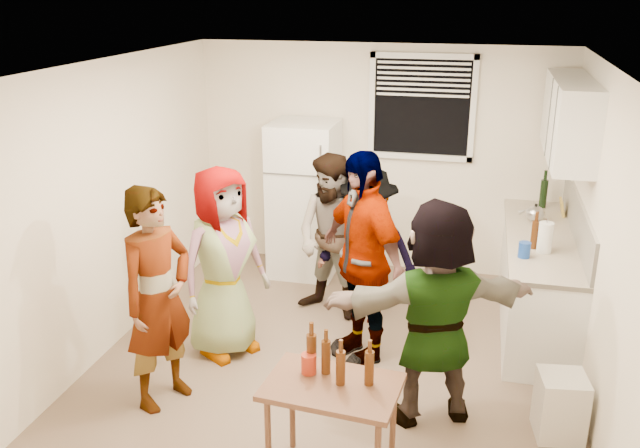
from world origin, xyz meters
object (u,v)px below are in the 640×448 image
(guest_back_left, at_px, (333,314))
(guest_back_right, at_px, (366,319))
(beer_bottle_counter, at_px, (533,248))
(wine_bottle, at_px, (542,207))
(guest_grey, at_px, (228,349))
(beer_bottle_table, at_px, (312,369))
(red_cup, at_px, (309,372))
(guest_orange, at_px, (429,414))
(trash_bin, at_px, (560,404))
(blue_cup, at_px, (524,257))
(refrigerator, at_px, (304,199))
(kettle, at_px, (534,221))
(guest_black, at_px, (360,355))
(guest_stripe, at_px, (167,398))

(guest_back_left, xyz_separation_m, guest_back_right, (0.33, -0.02, 0.00))
(beer_bottle_counter, bearing_deg, wine_bottle, 82.97)
(wine_bottle, distance_m, guest_back_right, 2.18)
(guest_grey, bearing_deg, beer_bottle_table, -104.32)
(red_cup, relative_size, guest_orange, 0.08)
(beer_bottle_counter, height_order, trash_bin, beer_bottle_counter)
(blue_cup, bearing_deg, guest_orange, -120.06)
(refrigerator, relative_size, guest_back_right, 1.13)
(kettle, xyz_separation_m, guest_back_right, (-1.52, -0.68, -0.90))
(kettle, distance_m, beer_bottle_counter, 0.75)
(guest_back_left, bearing_deg, kettle, 39.11)
(guest_orange, bearing_deg, guest_back_right, -85.23)
(red_cup, height_order, guest_black, red_cup)
(blue_cup, height_order, red_cup, blue_cup)
(beer_bottle_counter, relative_size, guest_grey, 0.15)
(guest_stripe, bearing_deg, guest_back_left, -6.81)
(red_cup, relative_size, guest_back_left, 0.08)
(guest_stripe, bearing_deg, red_cup, -88.03)
(red_cup, xyz_separation_m, guest_stripe, (-1.28, 0.48, -0.71))
(guest_grey, height_order, guest_back_left, guest_back_left)
(blue_cup, distance_m, red_cup, 2.34)
(kettle, height_order, wine_bottle, wine_bottle)
(beer_bottle_counter, bearing_deg, trash_bin, -82.65)
(guest_grey, xyz_separation_m, guest_back_right, (1.10, 0.87, 0.00))
(trash_bin, bearing_deg, guest_grey, 168.16)
(beer_bottle_counter, relative_size, guest_orange, 0.15)
(beer_bottle_table, bearing_deg, beer_bottle_counter, 54.44)
(guest_black, height_order, guest_orange, guest_orange)
(guest_orange, bearing_deg, guest_black, -69.99)
(refrigerator, height_order, guest_black, refrigerator)
(kettle, distance_m, blue_cup, 1.00)
(guest_back_left, distance_m, guest_orange, 1.80)
(blue_cup, distance_m, guest_back_right, 1.68)
(guest_orange, bearing_deg, guest_back_left, -76.15)
(beer_bottle_counter, bearing_deg, guest_back_left, 177.10)
(blue_cup, bearing_deg, trash_bin, -76.73)
(beer_bottle_counter, xyz_separation_m, guest_grey, (-2.57, -0.81, -0.90))
(beer_bottle_counter, xyz_separation_m, guest_black, (-1.41, -0.62, -0.90))
(wine_bottle, distance_m, guest_black, 2.57)
(red_cup, height_order, guest_grey, red_cup)
(beer_bottle_table, bearing_deg, wine_bottle, 63.64)
(trash_bin, xyz_separation_m, guest_black, (-1.59, 0.76, -0.25))
(beer_bottle_counter, relative_size, guest_back_right, 0.16)
(trash_bin, relative_size, beer_bottle_table, 1.89)
(beer_bottle_table, height_order, red_cup, beer_bottle_table)
(red_cup, distance_m, guest_black, 1.64)
(refrigerator, distance_m, guest_grey, 2.07)
(blue_cup, height_order, guest_back_right, blue_cup)
(blue_cup, bearing_deg, guest_grey, -167.10)
(guest_grey, bearing_deg, blue_cup, -42.42)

